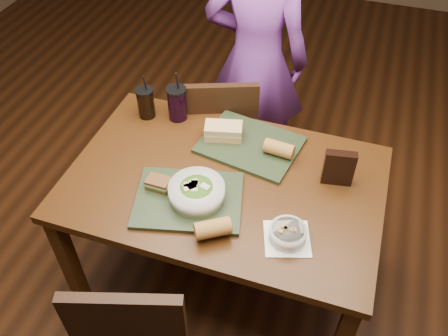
{
  "coord_description": "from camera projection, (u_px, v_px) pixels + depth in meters",
  "views": [
    {
      "loc": [
        0.43,
        -1.29,
        2.18
      ],
      "look_at": [
        0.0,
        0.0,
        0.82
      ],
      "focal_mm": 38.0,
      "sensor_mm": 36.0,
      "label": 1
    }
  ],
  "objects": [
    {
      "name": "chip_bag",
      "position": [
        339.0,
        168.0,
        1.9
      ],
      "size": [
        0.13,
        0.06,
        0.16
      ],
      "primitive_type": "cube",
      "rotation": [
        0.0,
        0.0,
        0.16
      ],
      "color": "black",
      "rests_on": "dining_table"
    },
    {
      "name": "diner",
      "position": [
        256.0,
        60.0,
        2.55
      ],
      "size": [
        0.59,
        0.4,
        1.56
      ],
      "primitive_type": "imported",
      "rotation": [
        0.0,
        0.0,
        3.18
      ],
      "color": "purple",
      "rests_on": "ground"
    },
    {
      "name": "soup_bowl",
      "position": [
        288.0,
        234.0,
        1.73
      ],
      "size": [
        0.21,
        0.21,
        0.07
      ],
      "color": "white",
      "rests_on": "dining_table"
    },
    {
      "name": "cup_berry",
      "position": [
        177.0,
        103.0,
        2.2
      ],
      "size": [
        0.09,
        0.09,
        0.26
      ],
      "color": "black",
      "rests_on": "dining_table"
    },
    {
      "name": "cup_cola",
      "position": [
        146.0,
        103.0,
        2.22
      ],
      "size": [
        0.09,
        0.09,
        0.23
      ],
      "color": "black",
      "rests_on": "dining_table"
    },
    {
      "name": "sandwich_far",
      "position": [
        223.0,
        131.0,
        2.11
      ],
      "size": [
        0.18,
        0.13,
        0.07
      ],
      "color": "tan",
      "rests_on": "tray_far"
    },
    {
      "name": "ground",
      "position": [
        224.0,
        278.0,
        2.5
      ],
      "size": [
        6.0,
        6.0,
        0.0
      ],
      "primitive_type": "plane",
      "color": "#381C0B",
      "rests_on": "ground"
    },
    {
      "name": "baguette_near",
      "position": [
        213.0,
        228.0,
        1.73
      ],
      "size": [
        0.15,
        0.13,
        0.07
      ],
      "primitive_type": "cylinder",
      "rotation": [
        0.0,
        1.57,
        0.58
      ],
      "color": "#AD7533",
      "rests_on": "tray_near"
    },
    {
      "name": "dining_table",
      "position": [
        224.0,
        194.0,
        2.03
      ],
      "size": [
        1.3,
        0.85,
        0.75
      ],
      "color": "#40230C",
      "rests_on": "ground"
    },
    {
      "name": "salad_bowl",
      "position": [
        197.0,
        191.0,
        1.85
      ],
      "size": [
        0.22,
        0.22,
        0.07
      ],
      "color": "silver",
      "rests_on": "tray_near"
    },
    {
      "name": "chair_far",
      "position": [
        224.0,
        138.0,
        2.53
      ],
      "size": [
        0.51,
        0.52,
        0.9
      ],
      "color": "black",
      "rests_on": "ground"
    },
    {
      "name": "baguette_far",
      "position": [
        279.0,
        149.0,
        2.03
      ],
      "size": [
        0.13,
        0.08,
        0.06
      ],
      "primitive_type": "cylinder",
      "rotation": [
        0.0,
        1.57,
        -0.09
      ],
      "color": "#AD7533",
      "rests_on": "tray_far"
    },
    {
      "name": "tray_near",
      "position": [
        189.0,
        200.0,
        1.88
      ],
      "size": [
        0.48,
        0.41,
        0.02
      ],
      "primitive_type": "cube",
      "rotation": [
        0.0,
        0.0,
        0.24
      ],
      "color": "#223019",
      "rests_on": "dining_table"
    },
    {
      "name": "sandwich_near",
      "position": [
        158.0,
        183.0,
        1.9
      ],
      "size": [
        0.1,
        0.07,
        0.04
      ],
      "color": "#593819",
      "rests_on": "tray_near"
    },
    {
      "name": "tray_far",
      "position": [
        250.0,
        145.0,
        2.11
      ],
      "size": [
        0.47,
        0.39,
        0.02
      ],
      "primitive_type": "cube",
      "rotation": [
        0.0,
        0.0,
        -0.17
      ],
      "color": "#223019",
      "rests_on": "dining_table"
    }
  ]
}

